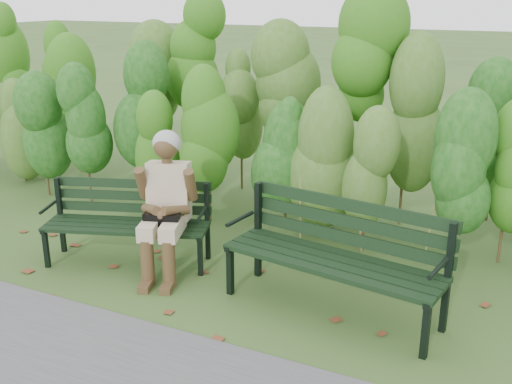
% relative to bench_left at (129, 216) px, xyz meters
% --- Properties ---
extents(ground, '(80.00, 80.00, 0.00)m').
position_rel_bench_left_xyz_m(ground, '(1.17, 0.02, -0.46)').
color(ground, '#364E22').
extents(hedge_band, '(11.04, 1.67, 2.42)m').
position_rel_bench_left_xyz_m(hedge_band, '(1.17, 1.88, 0.80)').
color(hedge_band, '#47381E').
rests_on(hedge_band, ground).
extents(leaf_litter, '(6.03, 2.05, 0.01)m').
position_rel_bench_left_xyz_m(leaf_litter, '(1.12, -0.23, -0.45)').
color(leaf_litter, brown).
rests_on(leaf_litter, ground).
extents(bench_left, '(1.62, 0.98, 0.77)m').
position_rel_bench_left_xyz_m(bench_left, '(0.00, 0.00, 0.00)').
color(bench_left, black).
rests_on(bench_left, ground).
extents(bench_right, '(1.86, 0.84, 0.90)m').
position_rel_bench_left_xyz_m(bench_right, '(2.09, -0.03, 0.07)').
color(bench_right, black).
rests_on(bench_right, ground).
extents(seated_woman, '(0.62, 0.87, 1.31)m').
position_rel_bench_left_xyz_m(seated_woman, '(0.44, -0.02, 0.26)').
color(seated_woman, beige).
rests_on(seated_woman, ground).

